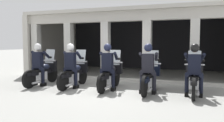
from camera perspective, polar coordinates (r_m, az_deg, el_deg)
The scene contains 13 objects.
ground_plane at distance 10.86m, azimuth 5.19°, elevation -3.98°, with size 80.00×80.00×0.00m, color gray.
station_building at distance 12.52m, azimuth 6.87°, elevation 6.38°, with size 10.55×5.20×3.14m.
kerb_strip at distance 9.65m, azimuth 2.56°, elevation -4.67°, with size 10.05×0.24×0.12m, color #B7B5AD.
motorcycle_far_left at distance 9.18m, azimuth -16.75°, elevation -2.55°, with size 0.62×2.04×1.35m.
police_officer_far_left at distance 8.92m, azimuth -17.91°, elevation 0.05°, with size 0.63×0.61×1.58m.
motorcycle_left at distance 8.46m, azimuth -9.23°, elevation -3.01°, with size 0.62×2.04×1.35m.
police_officer_left at distance 8.17m, azimuth -10.25°, elevation -0.20°, with size 0.63×0.61×1.58m.
motorcycle_center at distance 7.96m, azimuth -0.32°, elevation -3.42°, with size 0.62×2.04×1.35m.
police_officer_center at distance 7.65m, azimuth -1.07°, elevation -0.44°, with size 0.63×0.61×1.58m.
motorcycle_right at distance 7.59m, azimuth 9.40°, elevation -3.87°, with size 0.62×2.04×1.35m.
police_officer_right at distance 7.26m, azimuth 9.02°, elevation -0.76°, with size 0.63×0.61×1.58m.
motorcycle_far_right at distance 7.52m, azimuth 19.80°, elevation -4.15°, with size 0.62×2.04×1.35m.
police_officer_far_right at distance 7.19m, azimuth 19.87°, elevation -1.02°, with size 0.63×0.61×1.58m.
Camera 1 is at (2.74, -7.38, 1.59)m, focal length 36.62 mm.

